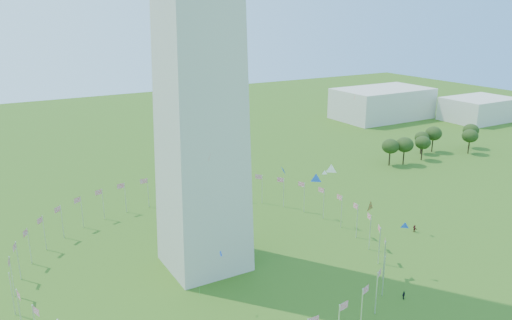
{
  "coord_description": "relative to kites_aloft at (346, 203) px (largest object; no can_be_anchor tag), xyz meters",
  "views": [
    {
      "loc": [
        -41.66,
        -45.27,
        56.25
      ],
      "look_at": [
        4.9,
        35.0,
        28.21
      ],
      "focal_mm": 35.0,
      "sensor_mm": 36.0,
      "label": 1
    }
  ],
  "objects": [
    {
      "name": "gov_building_east_b",
      "position": [
        173.23,
        98.37,
        -15.38
      ],
      "size": [
        35.0,
        25.0,
        12.0
      ],
      "primitive_type": "cube",
      "color": "beige",
      "rests_on": "ground"
    },
    {
      "name": "kites_aloft",
      "position": [
        0.0,
        0.0,
        0.0
      ],
      "size": [
        126.01,
        66.41,
        40.77
      ],
      "color": "white",
      "rests_on": "ground"
    },
    {
      "name": "flag_ring",
      "position": [
        -16.77,
        28.37,
        -16.88
      ],
      "size": [
        80.24,
        80.24,
        9.0
      ],
      "color": "silver",
      "rests_on": "ground"
    },
    {
      "name": "tree_line_east",
      "position": [
        97.74,
        63.45,
        -16.4
      ],
      "size": [
        53.63,
        15.56,
        10.42
      ],
      "color": "#2B4517",
      "rests_on": "ground"
    },
    {
      "name": "gov_building_east_a",
      "position": [
        133.23,
        128.37,
        -13.38
      ],
      "size": [
        50.0,
        30.0,
        16.0
      ],
      "primitive_type": "cube",
      "color": "beige",
      "rests_on": "ground"
    }
  ]
}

